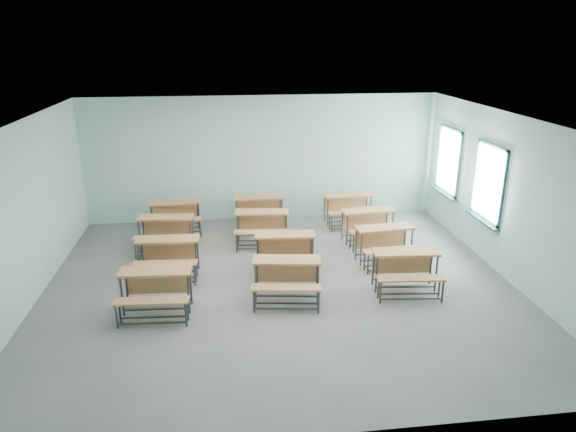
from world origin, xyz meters
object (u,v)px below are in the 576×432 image
at_px(desk_unit_r0c2, 406,266).
at_px(desk_unit_r2c2, 369,221).
at_px(desk_unit_r1c2, 386,240).
at_px(desk_unit_r3c0, 175,212).
at_px(desk_unit_r0c0, 155,286).
at_px(desk_unit_r1c1, 285,247).
at_px(desk_unit_r1c0, 168,252).
at_px(desk_unit_r0c1, 287,274).
at_px(desk_unit_r2c0, 165,229).
at_px(desk_unit_r2c1, 262,223).
at_px(desk_unit_r3c2, 349,205).
at_px(desk_unit_r3c1, 259,207).

height_order(desk_unit_r0c2, desk_unit_r2c2, same).
height_order(desk_unit_r1c2, desk_unit_r3c0, same).
distance_m(desk_unit_r0c0, desk_unit_r1c1, 2.82).
bearing_deg(desk_unit_r1c0, desk_unit_r0c2, -12.10).
distance_m(desk_unit_r0c0, desk_unit_r0c1, 2.31).
bearing_deg(desk_unit_r1c2, desk_unit_r2c0, 160.19).
xyz_separation_m(desk_unit_r1c1, desk_unit_r2c1, (-0.36, 1.48, 0.00)).
distance_m(desk_unit_r2c1, desk_unit_r3c2, 2.53).
bearing_deg(desk_unit_r2c0, desk_unit_r0c0, -81.14).
relative_size(desk_unit_r2c2, desk_unit_r3c1, 1.06).
xyz_separation_m(desk_unit_r0c0, desk_unit_r1c1, (2.43, 1.44, 0.00)).
xyz_separation_m(desk_unit_r0c2, desk_unit_r3c1, (-2.48, 3.79, 0.00)).
distance_m(desk_unit_r1c0, desk_unit_r3c0, 2.46).
height_order(desk_unit_r1c0, desk_unit_r1c2, same).
distance_m(desk_unit_r2c0, desk_unit_r3c1, 2.53).
distance_m(desk_unit_r0c1, desk_unit_r1c1, 1.25).
bearing_deg(desk_unit_r2c1, desk_unit_r3c1, 93.94).
distance_m(desk_unit_r0c2, desk_unit_r3c2, 3.71).
distance_m(desk_unit_r0c0, desk_unit_r0c2, 4.58).
bearing_deg(desk_unit_r0c1, desk_unit_r1c0, 157.99).
height_order(desk_unit_r1c0, desk_unit_r1c1, same).
distance_m(desk_unit_r0c1, desk_unit_r3c2, 4.31).
xyz_separation_m(desk_unit_r0c1, desk_unit_r2c1, (-0.24, 2.73, 0.00)).
height_order(desk_unit_r0c2, desk_unit_r1c1, same).
bearing_deg(desk_unit_r2c0, desk_unit_r1c0, -75.75).
bearing_deg(desk_unit_r3c0, desk_unit_r0c0, -95.93).
bearing_deg(desk_unit_r0c0, desk_unit_r1c1, 34.33).
distance_m(desk_unit_r2c2, desk_unit_r3c1, 2.80).
bearing_deg(desk_unit_r3c2, desk_unit_r1c0, -152.57).
bearing_deg(desk_unit_r3c1, desk_unit_r1c0, -128.92).
relative_size(desk_unit_r1c1, desk_unit_r2c0, 0.98).
distance_m(desk_unit_r1c1, desk_unit_r3c2, 3.19).
xyz_separation_m(desk_unit_r0c1, desk_unit_r3c2, (2.06, 3.78, 0.00)).
height_order(desk_unit_r1c0, desk_unit_r2c1, same).
bearing_deg(desk_unit_r0c2, desk_unit_r3c0, 146.38).
height_order(desk_unit_r3c0, desk_unit_r3c2, same).
bearing_deg(desk_unit_r1c1, desk_unit_r0c1, -91.42).
distance_m(desk_unit_r3c0, desk_unit_r3c2, 4.35).
bearing_deg(desk_unit_r1c2, desk_unit_r1c1, 178.49).
distance_m(desk_unit_r0c2, desk_unit_r1c1, 2.45).
bearing_deg(desk_unit_r1c2, desk_unit_r0c0, -166.11).
distance_m(desk_unit_r0c1, desk_unit_r3c1, 3.87).
distance_m(desk_unit_r2c2, desk_unit_r3c0, 4.69).
relative_size(desk_unit_r1c1, desk_unit_r1c2, 0.99).
xyz_separation_m(desk_unit_r1c0, desk_unit_r3c2, (4.29, 2.49, 0.00)).
xyz_separation_m(desk_unit_r0c0, desk_unit_r1c0, (0.07, 1.48, 0.00)).
xyz_separation_m(desk_unit_r1c0, desk_unit_r3c1, (2.02, 2.58, 0.00)).
xyz_separation_m(desk_unit_r0c2, desk_unit_r3c0, (-4.56, 3.67, 0.00)).
distance_m(desk_unit_r0c2, desk_unit_r2c1, 3.65).
bearing_deg(desk_unit_r0c1, desk_unit_r0c0, -167.28).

